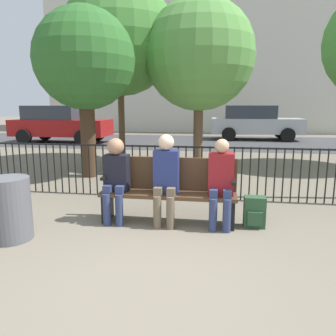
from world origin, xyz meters
The scene contains 15 objects.
ground_plane centered at (0.00, 0.00, 0.00)m, with size 80.00×80.00×0.00m, color #706656.
park_bench centered at (0.00, 1.70, 0.50)m, with size 1.91×0.45×0.92m.
seated_person_0 centered at (-0.74, 1.57, 0.69)m, with size 0.34×0.39×1.21m.
seated_person_1 centered at (-0.02, 1.57, 0.71)m, with size 0.34×0.39×1.27m.
seated_person_2 centered at (0.73, 1.57, 0.68)m, with size 0.34×0.39×1.22m.
backpack centered at (1.20, 1.64, 0.21)m, with size 0.29×0.23×0.43m.
fence_railing centered at (-0.02, 2.93, 0.56)m, with size 9.01×0.03×0.95m.
tree_0 centered at (-2.30, 4.40, 2.62)m, with size 2.23×2.23×3.77m.
tree_1 centered at (0.12, 6.24, 2.94)m, with size 2.92×2.92×4.41m.
tree_2 centered at (-2.14, 6.57, 3.48)m, with size 3.17×3.17×5.06m.
street_surface centered at (0.00, 12.00, 0.00)m, with size 24.00×6.00×0.01m.
parked_car_0 centered at (-6.27, 10.83, 0.84)m, with size 4.20×1.94×1.62m.
parked_car_1 centered at (2.35, 13.40, 0.84)m, with size 4.20×1.94×1.62m.
building_facade centered at (0.00, 20.00, 6.16)m, with size 20.00×6.00×12.33m.
trash_bin centered at (-1.86, 0.74, 0.39)m, with size 0.53×0.53×0.79m.
Camera 1 is at (0.68, -2.79, 1.67)m, focal length 35.00 mm.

